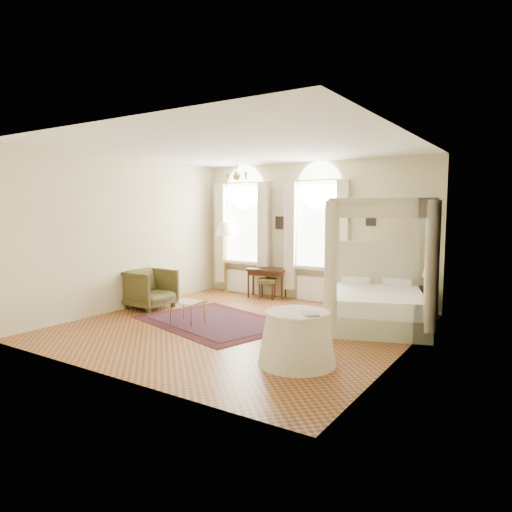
# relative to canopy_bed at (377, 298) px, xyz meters

# --- Properties ---
(ground) EXTENTS (6.00, 6.00, 0.00)m
(ground) POSITION_rel_canopy_bed_xyz_m (-2.13, -1.44, -0.54)
(ground) COLOR #A05C2E
(ground) RESTS_ON ground
(room_walls) EXTENTS (6.00, 6.00, 6.00)m
(room_walls) POSITION_rel_canopy_bed_xyz_m (-2.13, -1.44, 1.44)
(room_walls) COLOR beige
(room_walls) RESTS_ON ground
(window_left) EXTENTS (1.62, 0.27, 3.29)m
(window_left) POSITION_rel_canopy_bed_xyz_m (-4.03, 1.43, 0.95)
(window_left) COLOR white
(window_left) RESTS_ON room_walls
(window_right) EXTENTS (1.62, 0.27, 3.29)m
(window_right) POSITION_rel_canopy_bed_xyz_m (-1.93, 1.43, 0.95)
(window_right) COLOR white
(window_right) RESTS_ON room_walls
(chandelier) EXTENTS (0.51, 0.45, 0.50)m
(chandelier) POSITION_rel_canopy_bed_xyz_m (-3.03, -0.24, 2.37)
(chandelier) COLOR #AF933A
(chandelier) RESTS_ON room_walls
(wall_pictures) EXTENTS (2.54, 0.03, 0.39)m
(wall_pictures) POSITION_rel_canopy_bed_xyz_m (-2.04, 1.53, 1.35)
(wall_pictures) COLOR black
(wall_pictures) RESTS_ON room_walls
(canopy_bed) EXTENTS (2.40, 2.65, 2.38)m
(canopy_bed) POSITION_rel_canopy_bed_xyz_m (0.00, 0.00, 0.00)
(canopy_bed) COLOR #B5BD99
(canopy_bed) RESTS_ON ground
(nightstand) EXTENTS (0.53, 0.50, 0.61)m
(nightstand) POSITION_rel_canopy_bed_xyz_m (0.57, 1.26, -0.23)
(nightstand) COLOR #37200F
(nightstand) RESTS_ON ground
(nightstand_lamp) EXTENTS (0.30, 0.30, 0.44)m
(nightstand_lamp) POSITION_rel_canopy_bed_xyz_m (0.64, 1.35, 0.36)
(nightstand_lamp) COLOR #AF933A
(nightstand_lamp) RESTS_ON nightstand
(writing_desk) EXTENTS (1.07, 0.75, 0.73)m
(writing_desk) POSITION_rel_canopy_bed_xyz_m (-3.19, 1.26, 0.08)
(writing_desk) COLOR #37200F
(writing_desk) RESTS_ON ground
(laptop) EXTENTS (0.33, 0.23, 0.03)m
(laptop) POSITION_rel_canopy_bed_xyz_m (-3.25, 1.32, 0.20)
(laptop) COLOR black
(laptop) RESTS_ON writing_desk
(stool) EXTENTS (0.55, 0.55, 0.49)m
(stool) POSITION_rel_canopy_bed_xyz_m (-3.09, 1.10, -0.14)
(stool) COLOR #4B4420
(stool) RESTS_ON ground
(armchair) EXTENTS (0.97, 0.94, 0.86)m
(armchair) POSITION_rel_canopy_bed_xyz_m (-4.72, -1.20, -0.11)
(armchair) COLOR #47401E
(armchair) RESTS_ON ground
(coffee_table) EXTENTS (0.65, 0.47, 0.43)m
(coffee_table) POSITION_rel_canopy_bed_xyz_m (-3.14, -1.77, -0.15)
(coffee_table) COLOR white
(coffee_table) RESTS_ON ground
(floor_lamp) EXTENTS (0.47, 0.47, 1.84)m
(floor_lamp) POSITION_rel_canopy_bed_xyz_m (-4.50, 1.26, 1.03)
(floor_lamp) COLOR #AF933A
(floor_lamp) RESTS_ON ground
(oriental_rug) EXTENTS (3.38, 2.81, 0.01)m
(oriental_rug) POSITION_rel_canopy_bed_xyz_m (-2.74, -1.40, -0.53)
(oriental_rug) COLOR #3C0E0F
(oriental_rug) RESTS_ON ground
(side_table) EXTENTS (1.11, 1.11, 0.76)m
(side_table) POSITION_rel_canopy_bed_xyz_m (-0.27, -2.67, -0.17)
(side_table) COLOR white
(side_table) RESTS_ON ground
(book) EXTENTS (0.34, 0.35, 0.03)m
(book) POSITION_rel_canopy_bed_xyz_m (-0.12, -2.80, 0.23)
(book) COLOR black
(book) RESTS_ON side_table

